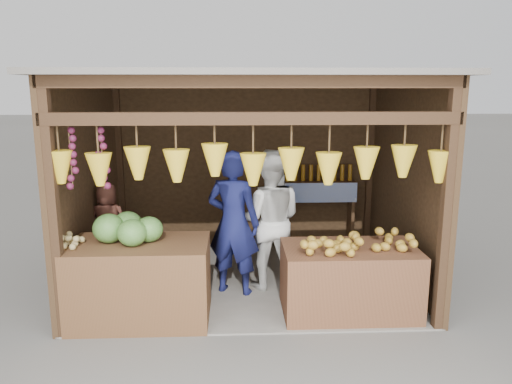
% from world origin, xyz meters
% --- Properties ---
extents(ground, '(80.00, 80.00, 0.00)m').
position_xyz_m(ground, '(0.00, 0.00, 0.00)').
color(ground, '#514F49').
rests_on(ground, ground).
extents(stall_structure, '(4.30, 3.30, 2.66)m').
position_xyz_m(stall_structure, '(-0.03, -0.04, 1.67)').
color(stall_structure, slate).
rests_on(stall_structure, ground).
extents(back_shelf, '(1.25, 0.32, 1.32)m').
position_xyz_m(back_shelf, '(1.05, 1.28, 0.87)').
color(back_shelf, '#382314').
rests_on(back_shelf, ground).
extents(counter_left, '(1.47, 0.85, 0.87)m').
position_xyz_m(counter_left, '(-1.21, -1.08, 0.43)').
color(counter_left, '#54341C').
rests_on(counter_left, ground).
extents(counter_right, '(1.47, 0.85, 0.77)m').
position_xyz_m(counter_right, '(1.08, -1.03, 0.38)').
color(counter_right, '#4E2B1A').
rests_on(counter_right, ground).
extents(stool, '(0.31, 0.31, 0.29)m').
position_xyz_m(stool, '(-1.80, 0.03, 0.14)').
color(stool, black).
rests_on(stool, ground).
extents(man_standing, '(0.75, 0.62, 1.77)m').
position_xyz_m(man_standing, '(-0.20, -0.41, 0.89)').
color(man_standing, '#131747').
rests_on(man_standing, ground).
extents(woman_standing, '(0.93, 0.76, 1.75)m').
position_xyz_m(woman_standing, '(0.24, -0.24, 0.88)').
color(woman_standing, silver).
rests_on(woman_standing, ground).
extents(vendor_seated, '(0.52, 0.37, 1.01)m').
position_xyz_m(vendor_seated, '(-1.80, 0.03, 0.79)').
color(vendor_seated, '#502A20').
rests_on(vendor_seated, stool).
extents(melon_pile, '(1.00, 0.50, 0.32)m').
position_xyz_m(melon_pile, '(-1.30, -1.04, 1.03)').
color(melon_pile, '#225416').
rests_on(melon_pile, counter_left).
extents(tanfruit_pile, '(0.34, 0.40, 0.13)m').
position_xyz_m(tanfruit_pile, '(-1.86, -1.16, 0.93)').
color(tanfruit_pile, '#A47F4B').
rests_on(tanfruit_pile, counter_left).
extents(mango_pile, '(1.40, 0.64, 0.22)m').
position_xyz_m(mango_pile, '(1.12, -1.09, 0.88)').
color(mango_pile, '#C3611A').
rests_on(mango_pile, counter_right).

